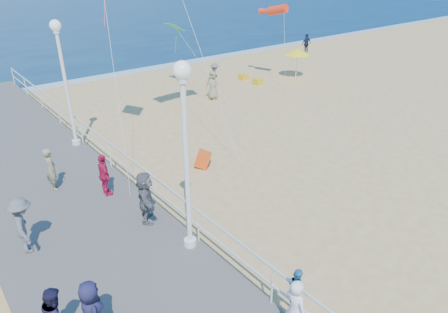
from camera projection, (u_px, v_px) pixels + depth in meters
ground at (311, 195)px, 14.70m from camera, size 160.00×160.00×0.00m
surf_line at (92, 79)px, 29.04m from camera, size 160.00×1.20×0.04m
boardwalk at (122, 284)px, 10.41m from camera, size 5.00×44.00×0.40m
railing at (198, 217)px, 11.32m from camera, size 0.05×42.00×0.55m
lamp_post_mid at (185, 142)px, 10.08m from camera, size 0.44×0.44×5.32m
lamp_post_far at (64, 72)px, 16.38m from camera, size 0.44×0.44×5.32m
woman_holding_toddler at (295, 311)px, 8.33m from camera, size 0.45×0.63×1.63m
toddler_held at (296, 286)px, 8.31m from camera, size 0.38×0.47×0.89m
spectator_2 at (23, 225)px, 10.95m from camera, size 0.78×1.17×1.70m
spectator_3 at (104, 175)px, 13.67m from camera, size 0.46×0.94×1.54m
spectator_4 at (92, 312)px, 8.34m from camera, size 0.57×0.81×1.56m
spectator_5 at (145, 197)px, 12.25m from camera, size 1.16×1.63×1.70m
spectator_6 at (51, 169)px, 14.02m from camera, size 0.43×0.61×1.58m
beach_walker_a at (215, 75)px, 26.85m from camera, size 1.20×1.14×1.63m
beach_walker_b at (306, 44)px, 36.62m from camera, size 1.07×0.53×1.77m
beach_walker_c at (212, 85)px, 24.49m from camera, size 0.90×1.02×1.75m
box_kite at (203, 161)px, 16.57m from camera, size 0.89×0.89×0.74m
beach_umbrella at (298, 52)px, 28.47m from camera, size 1.90×1.90×2.14m
beach_chair_left at (243, 77)px, 28.79m from camera, size 0.55×0.55×0.40m
beach_chair_right at (258, 82)px, 27.66m from camera, size 0.55×0.55×0.40m
kite_windsock at (278, 10)px, 26.31m from camera, size 0.95×2.36×1.01m
kite_diamond_green at (175, 27)px, 25.11m from camera, size 1.05×1.15×0.49m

